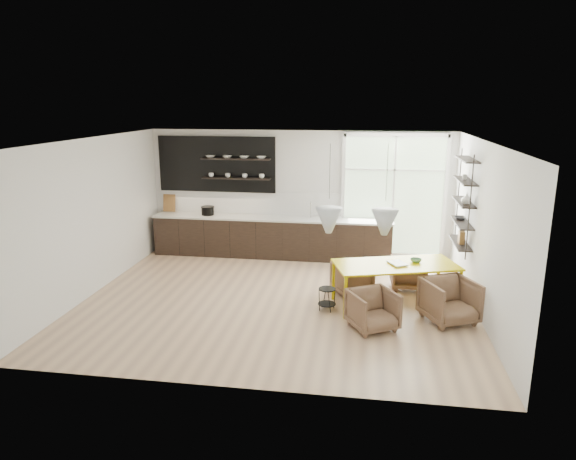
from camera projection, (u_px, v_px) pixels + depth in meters
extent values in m
cube|color=#D2AC84|center=(277.00, 300.00, 9.42)|extent=(7.00, 6.00, 0.01)
cube|color=silver|center=(299.00, 193.00, 11.93)|extent=(7.00, 0.02, 2.90)
cube|color=silver|center=(93.00, 217.00, 9.57)|extent=(0.02, 6.00, 2.90)
cube|color=silver|center=(484.00, 231.00, 8.54)|extent=(0.02, 6.00, 2.90)
cube|color=white|center=(277.00, 140.00, 8.70)|extent=(7.00, 6.00, 0.01)
cube|color=#B2D1A5|center=(393.00, 196.00, 11.59)|extent=(2.20, 0.02, 2.70)
cube|color=white|center=(393.00, 196.00, 11.56)|extent=(2.30, 0.08, 2.80)
cone|color=silver|center=(329.00, 220.00, 8.39)|extent=(0.44, 0.44, 0.42)
cone|color=silver|center=(385.00, 222.00, 8.26)|extent=(0.44, 0.44, 0.42)
cylinder|color=black|center=(330.00, 171.00, 8.19)|extent=(0.01, 0.01, 0.89)
cylinder|color=black|center=(387.00, 173.00, 8.06)|extent=(0.01, 0.01, 0.89)
cube|color=black|center=(272.00, 238.00, 11.95)|extent=(5.50, 0.65, 0.90)
cube|color=beige|center=(271.00, 218.00, 11.83)|extent=(5.54, 0.69, 0.04)
cube|color=silver|center=(274.00, 203.00, 12.07)|extent=(5.50, 0.02, 0.55)
cube|color=black|center=(217.00, 164.00, 12.02)|extent=(2.80, 0.06, 1.30)
cube|color=black|center=(236.00, 159.00, 11.77)|extent=(1.60, 0.28, 0.03)
cube|color=black|center=(236.00, 178.00, 11.89)|extent=(1.60, 0.28, 0.03)
cube|color=olive|center=(169.00, 203.00, 12.37)|extent=(0.30, 0.10, 0.42)
cylinder|color=silver|center=(311.00, 210.00, 11.74)|extent=(0.02, 0.02, 0.40)
imported|color=white|center=(211.00, 157.00, 11.85)|extent=(0.22, 0.22, 0.05)
imported|color=white|center=(227.00, 157.00, 11.79)|extent=(0.22, 0.22, 0.05)
imported|color=white|center=(244.00, 157.00, 11.73)|extent=(0.22, 0.22, 0.05)
imported|color=white|center=(261.00, 157.00, 11.68)|extent=(0.22, 0.22, 0.05)
imported|color=white|center=(211.00, 175.00, 11.96)|extent=(0.12, 0.12, 0.10)
imported|color=white|center=(228.00, 175.00, 11.90)|extent=(0.12, 0.12, 0.10)
imported|color=white|center=(245.00, 176.00, 11.84)|extent=(0.12, 0.12, 0.10)
imported|color=white|center=(262.00, 176.00, 11.78)|extent=(0.12, 0.12, 0.10)
cylinder|color=black|center=(208.00, 211.00, 12.04)|extent=(0.29, 0.29, 0.18)
cube|color=black|center=(470.00, 208.00, 9.08)|extent=(0.02, 0.02, 1.90)
cube|color=black|center=(458.00, 196.00, 10.23)|extent=(0.02, 0.02, 1.90)
cube|color=black|center=(460.00, 243.00, 9.85)|extent=(0.26, 1.20, 0.02)
cube|color=black|center=(462.00, 223.00, 9.75)|extent=(0.26, 1.20, 0.02)
cube|color=black|center=(464.00, 202.00, 9.65)|extent=(0.26, 1.20, 0.02)
cube|color=black|center=(465.00, 181.00, 9.55)|extent=(0.26, 1.20, 0.03)
cube|color=black|center=(467.00, 159.00, 9.46)|extent=(0.26, 1.20, 0.03)
imported|color=white|center=(466.00, 199.00, 9.39)|extent=(0.18, 0.18, 0.19)
imported|color=#333338|center=(460.00, 218.00, 9.93)|extent=(0.22, 0.22, 0.05)
imported|color=white|center=(465.00, 177.00, 9.63)|extent=(0.10, 0.10, 0.09)
cube|color=olive|center=(461.00, 237.00, 9.72)|extent=(0.10, 0.18, 0.24)
cube|color=#CEB900|center=(396.00, 265.00, 8.99)|extent=(2.31, 1.54, 0.03)
cube|color=#CEB900|center=(345.00, 298.00, 8.53)|extent=(0.06, 0.06, 0.74)
cube|color=#CEB900|center=(333.00, 280.00, 9.35)|extent=(0.06, 0.06, 0.74)
cube|color=#CEB900|center=(460.00, 291.00, 8.82)|extent=(0.06, 0.06, 0.74)
cube|color=#CEB900|center=(438.00, 275.00, 9.64)|extent=(0.06, 0.06, 0.74)
imported|color=brown|center=(352.00, 278.00, 9.69)|extent=(0.87, 0.88, 0.59)
imported|color=brown|center=(408.00, 273.00, 9.96)|extent=(0.68, 0.69, 0.60)
imported|color=brown|center=(373.00, 310.00, 8.17)|extent=(0.93, 0.94, 0.63)
imported|color=brown|center=(449.00, 301.00, 8.42)|extent=(1.04, 1.05, 0.72)
cylinder|color=black|center=(327.00, 289.00, 8.88)|extent=(0.29, 0.29, 0.02)
cylinder|color=black|center=(327.00, 304.00, 8.95)|extent=(0.31, 0.31, 0.01)
cylinder|color=black|center=(334.00, 299.00, 8.96)|extent=(0.01, 0.01, 0.39)
cylinder|color=black|center=(325.00, 297.00, 9.06)|extent=(0.01, 0.01, 0.39)
cylinder|color=black|center=(319.00, 300.00, 8.90)|extent=(0.01, 0.01, 0.39)
cylinder|color=black|center=(329.00, 302.00, 8.80)|extent=(0.01, 0.01, 0.39)
imported|color=white|center=(391.00, 264.00, 8.92)|extent=(0.38, 0.41, 0.03)
imported|color=#598C5B|center=(416.00, 260.00, 9.09)|extent=(0.20, 0.20, 0.06)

